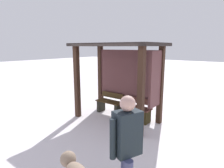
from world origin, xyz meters
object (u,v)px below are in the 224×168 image
at_px(person_walking, 127,143).
at_px(bench_left_inside, 110,104).
at_px(bus_shelter, 123,65).
at_px(bench_center_inside, 136,111).

bearing_deg(person_walking, bench_left_inside, 132.37).
relative_size(bus_shelter, bench_center_inside, 2.86).
bearing_deg(person_walking, bus_shelter, 126.10).
xyz_separation_m(bench_center_inside, person_walking, (1.67, -3.06, 0.68)).
height_order(bench_left_inside, person_walking, person_walking).
relative_size(bus_shelter, bench_left_inside, 2.86).
bearing_deg(bus_shelter, bench_center_inside, 16.68).
height_order(bus_shelter, person_walking, bus_shelter).
distance_m(bench_center_inside, person_walking, 3.55).
distance_m(bus_shelter, person_walking, 3.71).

